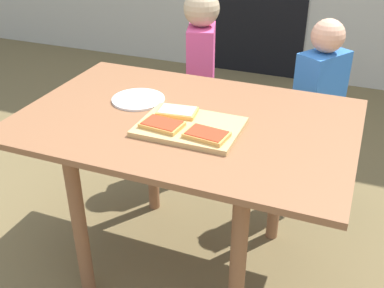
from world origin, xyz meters
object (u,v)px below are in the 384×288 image
object	(u,v)px
pizza_slice_near_left	(162,124)
pizza_slice_near_right	(207,135)
plate_white_left	(138,99)
dining_table	(186,142)
child_right	(318,107)
cutting_board	(190,127)
child_left	(201,71)
pizza_slice_far_left	(177,112)

from	to	relation	value
pizza_slice_near_left	pizza_slice_near_right	distance (m)	0.18
plate_white_left	dining_table	bearing A→B (deg)	-17.03
pizza_slice_near_right	plate_white_left	distance (m)	0.45
dining_table	pizza_slice_near_left	bearing A→B (deg)	-105.43
child_right	pizza_slice_near_right	bearing A→B (deg)	-108.73
cutting_board	plate_white_left	xyz separation A→B (m)	(-0.29, 0.16, -0.00)
dining_table	plate_white_left	world-z (taller)	plate_white_left
dining_table	pizza_slice_near_left	xyz separation A→B (m)	(-0.04, -0.14, 0.14)
pizza_slice_near_left	child_left	xyz separation A→B (m)	(-0.19, 0.92, -0.14)
pizza_slice_far_left	plate_white_left	xyz separation A→B (m)	(-0.22, 0.09, -0.02)
pizza_slice_far_left	dining_table	bearing A→B (deg)	30.44
cutting_board	child_left	distance (m)	0.92
pizza_slice_far_left	cutting_board	bearing A→B (deg)	-40.48
dining_table	cutting_board	bearing A→B (deg)	-59.66
plate_white_left	pizza_slice_far_left	bearing A→B (deg)	-23.12
dining_table	pizza_slice_near_left	world-z (taller)	pizza_slice_near_left
pizza_slice_far_left	plate_white_left	distance (m)	0.24
dining_table	child_right	distance (m)	0.81
cutting_board	pizza_slice_near_right	bearing A→B (deg)	-36.13
pizza_slice_near_right	child_right	world-z (taller)	child_right
cutting_board	pizza_slice_far_left	world-z (taller)	pizza_slice_far_left
child_left	pizza_slice_far_left	bearing A→B (deg)	-75.72
cutting_board	plate_white_left	size ratio (longest dim) A/B	1.69
cutting_board	child_right	xyz separation A→B (m)	(0.37, 0.77, -0.19)
pizza_slice_near_right	plate_white_left	bearing A→B (deg)	149.69
pizza_slice_near_right	child_right	distance (m)	0.91
cutting_board	child_left	bearing A→B (deg)	108.04
pizza_slice_far_left	child_left	bearing A→B (deg)	104.28
pizza_slice_near_left	pizza_slice_far_left	bearing A→B (deg)	85.95
pizza_slice_far_left	child_left	xyz separation A→B (m)	(-0.20, 0.80, -0.14)
pizza_slice_far_left	child_left	distance (m)	0.83
pizza_slice_near_left	pizza_slice_near_right	xyz separation A→B (m)	(0.18, -0.01, 0.00)
cutting_board	pizza_slice_far_left	size ratio (longest dim) A/B	2.35
pizza_slice_far_left	child_right	size ratio (longest dim) A/B	0.16
pizza_slice_near_left	dining_table	bearing A→B (deg)	74.57
dining_table	pizza_slice_near_right	bearing A→B (deg)	-47.15
dining_table	child_left	bearing A→B (deg)	106.57
pizza_slice_near_left	child_left	distance (m)	0.95
pizza_slice_near_right	child_right	size ratio (longest dim) A/B	0.16
pizza_slice_near_left	pizza_slice_far_left	world-z (taller)	same
dining_table	pizza_slice_far_left	size ratio (longest dim) A/B	8.13
pizza_slice_near_right	child_right	xyz separation A→B (m)	(0.28, 0.84, -0.21)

